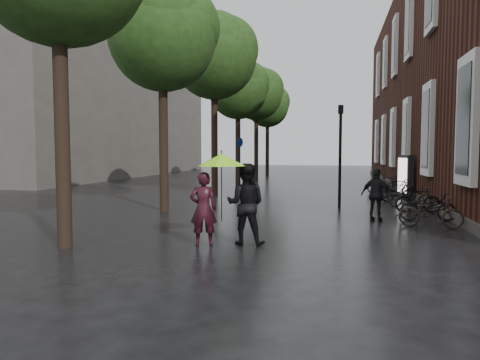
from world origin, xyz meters
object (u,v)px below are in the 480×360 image
(lamp_post, at_px, (340,146))
(person_burgundy, at_px, (203,209))
(pedestrian_walking, at_px, (377,195))
(parked_bicycles, at_px, (404,194))
(ad_lightbox, at_px, (405,176))
(person_black, at_px, (246,204))

(lamp_post, bearing_deg, person_burgundy, -113.06)
(pedestrian_walking, height_order, parked_bicycles, pedestrian_walking)
(lamp_post, bearing_deg, pedestrian_walking, -69.73)
(parked_bicycles, xyz_separation_m, ad_lightbox, (0.51, 2.96, 0.53))
(person_burgundy, xyz_separation_m, ad_lightbox, (6.17, 11.82, 0.14))
(lamp_post, bearing_deg, person_black, -107.52)
(person_black, relative_size, pedestrian_walking, 1.15)
(parked_bicycles, height_order, ad_lightbox, ad_lightbox)
(person_burgundy, relative_size, pedestrian_walking, 1.04)
(pedestrian_walking, distance_m, lamp_post, 3.44)
(person_burgundy, distance_m, pedestrian_walking, 6.10)
(person_black, bearing_deg, pedestrian_walking, -129.34)
(parked_bicycles, bearing_deg, person_burgundy, -122.53)
(pedestrian_walking, relative_size, lamp_post, 0.42)
(pedestrian_walking, bearing_deg, person_black, 73.49)
(person_black, xyz_separation_m, lamp_post, (2.20, 6.98, 1.41))
(pedestrian_walking, distance_m, ad_lightbox, 7.65)
(person_black, relative_size, ad_lightbox, 0.95)
(lamp_post, bearing_deg, ad_lightbox, 55.87)
(person_burgundy, distance_m, person_black, 0.98)
(ad_lightbox, relative_size, lamp_post, 0.51)
(person_burgundy, xyz_separation_m, person_black, (0.91, 0.34, 0.09))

